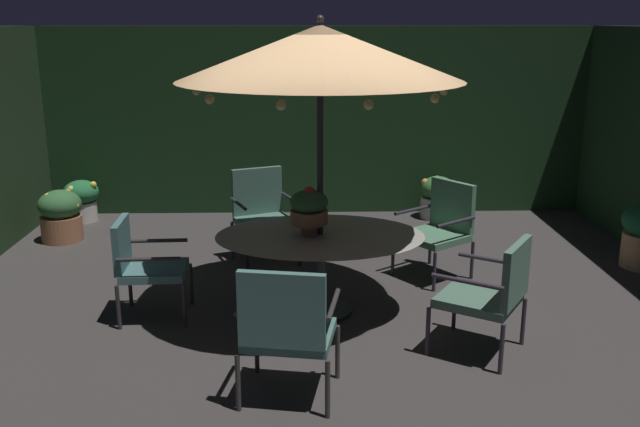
# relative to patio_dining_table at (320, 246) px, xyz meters

# --- Properties ---
(ground_plane) EXTENTS (7.98, 7.69, 0.02)m
(ground_plane) POSITION_rel_patio_dining_table_xyz_m (0.05, -0.05, -0.65)
(ground_plane) COLOR #3B3735
(hedge_backdrop_rear) EXTENTS (7.98, 0.30, 2.55)m
(hedge_backdrop_rear) POSITION_rel_patio_dining_table_xyz_m (0.05, 3.65, 0.64)
(hedge_backdrop_rear) COLOR #183219
(hedge_backdrop_rear) RESTS_ON ground_plane
(patio_dining_table) EXTENTS (1.89, 1.41, 0.76)m
(patio_dining_table) POSITION_rel_patio_dining_table_xyz_m (0.00, 0.00, 0.00)
(patio_dining_table) COLOR #2B3033
(patio_dining_table) RESTS_ON ground_plane
(patio_umbrella) EXTENTS (2.46, 2.46, 2.66)m
(patio_umbrella) POSITION_rel_patio_dining_table_xyz_m (-0.00, 0.00, 1.71)
(patio_umbrella) COLOR #2E292D
(patio_umbrella) RESTS_ON ground_plane
(centerpiece_planter) EXTENTS (0.34, 0.34, 0.45)m
(centerpiece_planter) POSITION_rel_patio_dining_table_xyz_m (-0.10, -0.04, 0.37)
(centerpiece_planter) COLOR #A06B46
(centerpiece_planter) RESTS_ON patio_dining_table
(patio_chair_north) EXTENTS (0.74, 0.69, 1.03)m
(patio_chair_north) POSITION_rel_patio_dining_table_xyz_m (-0.27, -1.58, -0.06)
(patio_chair_north) COLOR #32312E
(patio_chair_north) RESTS_ON ground_plane
(patio_chair_northeast) EXTENTS (0.86, 0.86, 0.97)m
(patio_chair_northeast) POSITION_rel_patio_dining_table_xyz_m (1.34, -0.87, -0.09)
(patio_chair_northeast) COLOR #312A35
(patio_chair_northeast) RESTS_ON ground_plane
(patio_chair_east) EXTENTS (0.85, 0.85, 1.00)m
(patio_chair_east) POSITION_rel_patio_dining_table_xyz_m (1.29, 0.95, -0.08)
(patio_chair_east) COLOR #2B2934
(patio_chair_east) RESTS_ON ground_plane
(patio_chair_southeast) EXTENTS (0.79, 0.75, 1.03)m
(patio_chair_southeast) POSITION_rel_patio_dining_table_xyz_m (-0.61, 1.48, -0.05)
(patio_chair_southeast) COLOR #2A2D33
(patio_chair_southeast) RESTS_ON ground_plane
(patio_chair_south) EXTENTS (0.63, 0.58, 0.92)m
(patio_chair_south) POSITION_rel_patio_dining_table_xyz_m (-1.59, -0.07, -0.11)
(patio_chair_south) COLOR #2D292C
(patio_chair_south) RESTS_ON ground_plane
(potted_plant_back_right) EXTENTS (0.46, 0.46, 0.58)m
(potted_plant_back_right) POSITION_rel_patio_dining_table_xyz_m (1.69, 3.17, -0.34)
(potted_plant_back_right) COLOR beige
(potted_plant_back_right) RESTS_ON ground_plane
(potted_plant_back_center) EXTENTS (0.51, 0.51, 0.63)m
(potted_plant_back_center) POSITION_rel_patio_dining_table_xyz_m (-3.11, 2.26, -0.31)
(potted_plant_back_center) COLOR #A36545
(potted_plant_back_center) RESTS_ON ground_plane
(potted_plant_back_left) EXTENTS (0.47, 0.47, 0.56)m
(potted_plant_back_left) POSITION_rel_patio_dining_table_xyz_m (-3.12, 3.13, -0.33)
(potted_plant_back_left) COLOR silver
(potted_plant_back_left) RESTS_ON ground_plane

